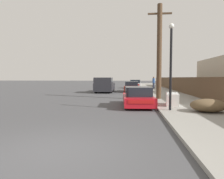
# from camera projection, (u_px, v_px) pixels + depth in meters

# --- Properties ---
(ground_plane) EXTENTS (220.00, 220.00, 0.00)m
(ground_plane) POSITION_uv_depth(u_px,v_px,m) (52.00, 153.00, 4.64)
(ground_plane) COLOR #444447
(sidewalk_curb) EXTENTS (4.20, 63.00, 0.12)m
(sidewalk_curb) POSITION_uv_depth(u_px,v_px,m) (158.00, 90.00, 27.43)
(sidewalk_curb) COLOR gray
(sidewalk_curb) RESTS_ON ground
(discarded_fridge) EXTENTS (0.91, 1.67, 0.76)m
(discarded_fridge) POSITION_uv_depth(u_px,v_px,m) (172.00, 99.00, 11.76)
(discarded_fridge) COLOR white
(discarded_fridge) RESTS_ON sidewalk_curb
(parked_sports_car_red) EXTENTS (1.98, 4.22, 1.20)m
(parked_sports_car_red) POSITION_uv_depth(u_px,v_px,m) (138.00, 97.00, 12.24)
(parked_sports_car_red) COLOR red
(parked_sports_car_red) RESTS_ON ground
(car_parked_mid) EXTENTS (1.77, 4.57, 1.29)m
(car_parked_mid) POSITION_uv_depth(u_px,v_px,m) (132.00, 87.00, 24.90)
(car_parked_mid) COLOR #5B1E19
(car_parked_mid) RESTS_ON ground
(car_parked_far) EXTENTS (2.07, 4.45, 1.40)m
(car_parked_far) POSITION_uv_depth(u_px,v_px,m) (135.00, 84.00, 33.39)
(car_parked_far) COLOR silver
(car_parked_far) RESTS_ON ground
(pickup_truck) EXTENTS (2.16, 5.35, 1.77)m
(pickup_truck) POSITION_uv_depth(u_px,v_px,m) (105.00, 85.00, 23.88)
(pickup_truck) COLOR #232328
(pickup_truck) RESTS_ON ground
(utility_pole) EXTENTS (1.80, 0.38, 7.22)m
(utility_pole) POSITION_uv_depth(u_px,v_px,m) (159.00, 51.00, 15.32)
(utility_pole) COLOR #4C3826
(utility_pole) RESTS_ON sidewalk_curb
(street_lamp) EXTENTS (0.26, 0.26, 4.30)m
(street_lamp) POSITION_uv_depth(u_px,v_px,m) (171.00, 60.00, 9.90)
(street_lamp) COLOR black
(street_lamp) RESTS_ON sidewalk_curb
(brush_pile) EXTENTS (1.65, 1.37, 0.62)m
(brush_pile) POSITION_uv_depth(u_px,v_px,m) (208.00, 105.00, 9.48)
(brush_pile) COLOR brown
(brush_pile) RESTS_ON sidewalk_curb
(wooden_fence) EXTENTS (0.08, 41.71, 1.67)m
(wooden_fence) POSITION_uv_depth(u_px,v_px,m) (176.00, 84.00, 24.92)
(wooden_fence) COLOR brown
(wooden_fence) RESTS_ON sidewalk_curb
(pedestrian) EXTENTS (0.34, 0.34, 1.79)m
(pedestrian) POSITION_uv_depth(u_px,v_px,m) (154.00, 82.00, 29.77)
(pedestrian) COLOR #282D42
(pedestrian) RESTS_ON sidewalk_curb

